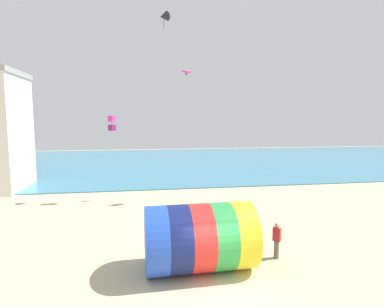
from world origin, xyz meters
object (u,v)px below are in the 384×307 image
object	(u,v)px
kite_handler	(277,240)
kite_black_delta	(164,16)
kite_magenta_parafoil	(186,71)
kite_magenta_box	(112,123)
giant_inflatable_tube	(200,237)

from	to	relation	value
kite_handler	kite_black_delta	world-z (taller)	kite_black_delta
kite_magenta_parafoil	kite_magenta_box	xyz separation A→B (m)	(-6.01, -0.48, -4.23)
kite_black_delta	kite_handler	bearing A→B (deg)	-69.74
kite_handler	kite_magenta_box	bearing A→B (deg)	126.91
kite_handler	kite_magenta_parafoil	bearing A→B (deg)	102.47
kite_magenta_parafoil	kite_black_delta	distance (m)	4.63
kite_handler	kite_black_delta	bearing A→B (deg)	110.26
kite_handler	kite_black_delta	xyz separation A→B (m)	(-4.46, 12.09, 13.94)
kite_black_delta	giant_inflatable_tube	bearing A→B (deg)	-87.09
giant_inflatable_tube	kite_magenta_parafoil	bearing A→B (deg)	84.67
kite_magenta_box	kite_black_delta	world-z (taller)	kite_black_delta
giant_inflatable_tube	kite_black_delta	bearing A→B (deg)	92.91
kite_handler	kite_magenta_box	size ratio (longest dim) A/B	1.42
kite_handler	kite_black_delta	distance (m)	18.98
giant_inflatable_tube	kite_black_delta	size ratio (longest dim) A/B	3.49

